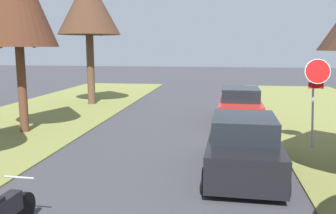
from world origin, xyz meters
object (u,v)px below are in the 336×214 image
at_px(stop_sign_far, 316,84).
at_px(street_tree_left_far, 88,6).
at_px(parked_sedan_black, 243,146).
at_px(parked_sedan_red, 240,106).

height_order(stop_sign_far, street_tree_left_far, street_tree_left_far).
distance_m(street_tree_left_far, parked_sedan_black, 14.13).
relative_size(stop_sign_far, street_tree_left_far, 0.40).
relative_size(parked_sedan_black, parked_sedan_red, 1.00).
height_order(stop_sign_far, parked_sedan_red, stop_sign_far).
distance_m(stop_sign_far, parked_sedan_black, 3.88).
height_order(street_tree_left_far, parked_sedan_black, street_tree_left_far).
bearing_deg(stop_sign_far, parked_sedan_black, -132.40).
bearing_deg(parked_sedan_black, street_tree_left_far, 127.98).
xyz_separation_m(street_tree_left_far, parked_sedan_black, (8.15, -10.44, -4.91)).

